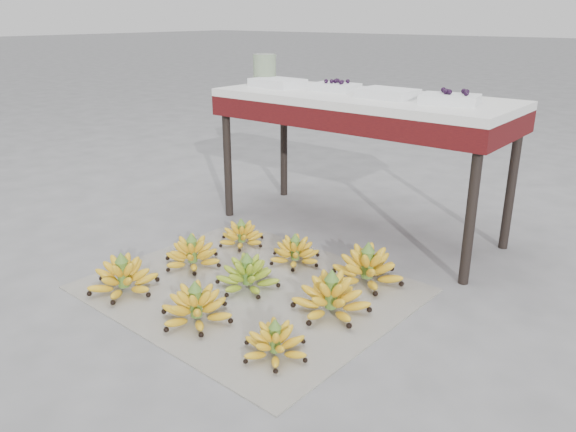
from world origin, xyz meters
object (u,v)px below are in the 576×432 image
Objects in this scene: bunch_front_left at (123,278)px; bunch_back_center at (295,252)px; bunch_front_right at (275,343)px; bunch_mid_center at (247,276)px; bunch_front_center at (196,307)px; tray_far_right at (450,99)px; bunch_mid_left at (192,254)px; tray_left at (335,87)px; bunch_mid_right at (331,298)px; bunch_back_left at (242,236)px; tray_far_left at (278,83)px; bunch_back_right at (367,268)px; newspaper_mat at (250,289)px; glass_jar at (265,69)px; vendor_table at (361,111)px; tray_right at (387,93)px.

bunch_front_left is 0.77m from bunch_back_center.
bunch_mid_center is at bearing 144.17° from bunch_front_right.
tray_far_right is (0.42, 1.18, 0.68)m from bunch_front_center.
tray_far_right is at bearing 52.47° from bunch_mid_center.
tray_far_right is at bearing 39.79° from bunch_mid_left.
bunch_front_center is 1.22× the size of tray_left.
bunch_mid_right is 1.63× the size of tray_left.
bunch_back_left is (-0.76, 0.65, 0.00)m from bunch_front_right.
tray_far_left reaches higher than bunch_mid_right.
tray_left reaches higher than bunch_back_right.
bunch_back_center is 0.98m from tray_far_right.
bunch_mid_right is at bearing 6.89° from newspaper_mat.
vendor_table is at bearing -3.35° from glass_jar.
bunch_front_right is 1.38m from tray_right.
bunch_back_right reaches higher than bunch_mid_center.
newspaper_mat is 3.31× the size of bunch_front_left.
tray_left reaches higher than tray_far_left.
bunch_front_right is 0.84× the size of tray_far_right.
bunch_mid_left is at bearing 142.64° from bunch_front_center.
bunch_front_center is 0.95× the size of bunch_mid_center.
tray_far_left is 0.18m from glass_jar.
glass_jar is at bearing 177.01° from tray_far_right.
tray_far_right reaches higher than bunch_mid_center.
bunch_mid_right is 1.06m from tray_far_right.
bunch_mid_left is 0.20× the size of vendor_table.
glass_jar is (-1.08, 0.87, 0.74)m from bunch_mid_right.
bunch_mid_left reaches higher than bunch_back_left.
bunch_mid_left is 1.05× the size of bunch_back_center.
vendor_table is (-0.02, 0.88, 0.64)m from newspaper_mat.
newspaper_mat is at bearing 97.52° from bunch_front_center.
glass_jar is at bearing 103.53° from bunch_mid_left.
bunch_front_right is 1.54m from tray_left.
bunch_front_center reaches higher than bunch_front_right.
bunch_front_left reaches higher than bunch_mid_center.
bunch_back_center is at bearing 80.73° from bunch_mid_center.
bunch_back_center is (-0.01, 0.33, 0.05)m from newspaper_mat.
bunch_back_right is (0.36, 0.36, 0.07)m from newspaper_mat.
newspaper_mat is 1.25m from tray_far_left.
bunch_front_right is at bearing -47.28° from bunch_back_center.
bunch_front_left is (-0.40, -0.35, 0.06)m from newspaper_mat.
tray_right is at bearing 87.69° from bunch_front_center.
bunch_back_right is 2.22× the size of glass_jar.
bunch_mid_right is 1.44× the size of tray_right.
tray_right is at bearing 83.79° from bunch_back_center.
bunch_mid_center is 0.84× the size of bunch_back_right.
bunch_mid_center is (-0.01, -0.00, 0.06)m from newspaper_mat.
bunch_front_left is 0.87m from bunch_mid_right.
bunch_mid_center is at bearing -123.87° from bunch_back_right.
vendor_table is 6.33× the size of tray_left.
bunch_front_left is at bearing -107.04° from vendor_table.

